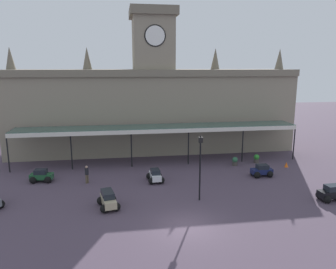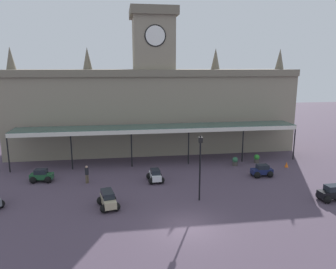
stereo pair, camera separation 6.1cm
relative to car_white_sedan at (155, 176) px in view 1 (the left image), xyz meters
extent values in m
plane|color=#4C3D4D|center=(1.12, -9.06, -0.50)|extent=(140.00, 140.00, 0.00)
cube|color=gray|center=(1.12, 11.59, 4.62)|extent=(34.99, 6.06, 10.25)
cube|color=#756C5B|center=(1.12, 8.41, 9.34)|extent=(34.99, 0.30, 0.80)
cube|color=gray|center=(1.12, 11.59, 12.78)|extent=(4.80, 4.80, 6.08)
cube|color=#6E6655|center=(1.12, 11.59, 16.32)|extent=(5.50, 5.50, 1.00)
cylinder|color=white|center=(1.12, 9.13, 13.51)|extent=(2.20, 0.12, 2.20)
cylinder|color=black|center=(1.12, 9.17, 13.51)|extent=(2.46, 0.06, 2.46)
cone|color=#675F50|center=(-15.37, 11.59, 11.04)|extent=(1.10, 1.10, 2.60)
cone|color=#675F50|center=(-6.75, 11.59, 11.04)|extent=(1.10, 1.10, 2.60)
cone|color=#675F50|center=(8.99, 11.59, 11.04)|extent=(1.10, 1.10, 2.60)
cone|color=#675F50|center=(17.62, 11.59, 11.04)|extent=(1.10, 1.10, 2.60)
cube|color=#38564C|center=(1.12, 6.36, 3.53)|extent=(31.11, 3.20, 0.16)
cube|color=silver|center=(1.12, 4.76, 3.33)|extent=(31.11, 0.12, 0.44)
cylinder|color=black|center=(-14.43, 4.91, 1.47)|extent=(0.14, 0.14, 3.95)
cylinder|color=black|center=(-8.21, 4.91, 1.47)|extent=(0.14, 0.14, 3.95)
cylinder|color=black|center=(-1.99, 4.91, 1.47)|extent=(0.14, 0.14, 3.95)
cylinder|color=black|center=(4.23, 4.91, 1.47)|extent=(0.14, 0.14, 3.95)
cylinder|color=black|center=(10.46, 4.91, 1.47)|extent=(0.14, 0.14, 3.95)
cylinder|color=black|center=(16.68, 4.91, 1.47)|extent=(0.14, 0.14, 3.95)
cube|color=silver|center=(0.00, 0.01, 0.02)|extent=(1.01, 2.10, 0.50)
cube|color=#1E232B|center=(0.00, -0.04, 0.48)|extent=(0.87, 1.15, 0.42)
sphere|color=black|center=(-0.48, 0.65, -0.18)|extent=(0.64, 0.64, 0.64)
sphere|color=black|center=(0.40, 0.71, -0.18)|extent=(0.64, 0.64, 0.64)
sphere|color=black|center=(-0.40, -0.69, -0.18)|extent=(0.64, 0.64, 0.64)
sphere|color=black|center=(0.48, -0.64, -0.18)|extent=(0.64, 0.64, 0.64)
cube|color=#19214C|center=(10.52, -0.12, 0.02)|extent=(2.07, 0.92, 0.50)
cube|color=#1E232B|center=(10.57, -0.12, 0.48)|extent=(1.12, 0.82, 0.42)
sphere|color=black|center=(9.85, -0.58, -0.18)|extent=(0.64, 0.64, 0.64)
sphere|color=black|center=(9.83, 0.30, -0.18)|extent=(0.64, 0.64, 0.64)
sphere|color=black|center=(11.20, -0.55, -0.18)|extent=(0.64, 0.64, 0.64)
sphere|color=black|center=(11.18, 0.33, -0.18)|extent=(0.64, 0.64, 0.64)
sphere|color=black|center=(-12.32, -4.07, -0.18)|extent=(0.64, 0.64, 0.64)
cube|color=black|center=(13.65, -6.45, 0.04)|extent=(2.30, 1.02, 0.55)
cube|color=#1E232B|center=(13.84, -6.43, 0.54)|extent=(1.59, 0.92, 0.45)
sphere|color=black|center=(12.90, -6.94, -0.18)|extent=(0.64, 0.64, 0.64)
sphere|color=black|center=(12.85, -6.04, -0.18)|extent=(0.64, 0.64, 0.64)
sphere|color=black|center=(14.39, -5.95, -0.18)|extent=(0.64, 0.64, 0.64)
cube|color=#1E512D|center=(-10.54, 1.53, 0.02)|extent=(2.11, 1.02, 0.50)
cube|color=#1E232B|center=(-10.59, 1.54, 0.48)|extent=(1.15, 0.88, 0.42)
sphere|color=black|center=(-9.83, 1.92, -0.18)|extent=(0.64, 0.64, 0.64)
sphere|color=black|center=(-9.90, 1.05, -0.18)|extent=(0.64, 0.64, 0.64)
sphere|color=black|center=(-11.18, 2.02, -0.18)|extent=(0.64, 0.64, 0.64)
sphere|color=black|center=(-11.24, 1.14, -0.18)|extent=(0.64, 0.64, 0.64)
cube|color=tan|center=(-4.18, -5.20, 0.04)|extent=(1.36, 2.39, 0.55)
cube|color=#1E232B|center=(-4.22, -5.01, 0.54)|extent=(1.14, 1.69, 0.45)
sphere|color=black|center=(-3.58, -5.86, -0.18)|extent=(0.64, 0.64, 0.64)
sphere|color=black|center=(-4.46, -6.06, -0.18)|extent=(0.64, 0.64, 0.64)
sphere|color=black|center=(-3.90, -4.35, -0.18)|extent=(0.64, 0.64, 0.64)
sphere|color=black|center=(-4.78, -4.54, -0.18)|extent=(0.64, 0.64, 0.64)
cylinder|color=brown|center=(-6.34, 0.42, -0.09)|extent=(0.17, 0.17, 0.82)
cylinder|color=brown|center=(-6.25, 0.61, -0.09)|extent=(0.17, 0.17, 0.82)
cylinder|color=black|center=(-6.30, 0.51, 0.63)|extent=(0.34, 0.34, 0.62)
sphere|color=tan|center=(-6.30, 0.51, 1.05)|extent=(0.23, 0.23, 0.23)
cylinder|color=black|center=(3.05, -4.86, 1.89)|extent=(0.13, 0.13, 4.78)
cube|color=black|center=(3.05, -4.86, 4.50)|extent=(0.30, 0.30, 0.44)
sphere|color=black|center=(3.05, -4.86, 4.78)|extent=(0.14, 0.14, 0.14)
cone|color=orange|center=(14.43, 2.26, -0.22)|extent=(0.40, 0.40, 0.56)
cylinder|color=#47423D|center=(9.15, 3.61, -0.29)|extent=(0.56, 0.56, 0.42)
sphere|color=#2D6041|center=(9.15, 3.61, 0.16)|extent=(0.60, 0.60, 0.60)
cylinder|color=#47423D|center=(11.91, 4.26, -0.29)|extent=(0.56, 0.56, 0.42)
sphere|color=#2D872C|center=(11.91, 4.26, 0.16)|extent=(0.60, 0.60, 0.60)
camera|label=1|loc=(-3.11, -28.58, 10.09)|focal=34.41mm
camera|label=2|loc=(-3.05, -28.59, 10.09)|focal=34.41mm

